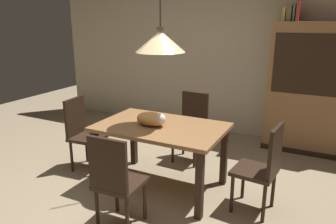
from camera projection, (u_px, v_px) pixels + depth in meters
ground at (142, 202)px, 3.43m from camera, size 10.00×10.00×0.00m
back_wall at (223, 46)px, 5.30m from camera, size 6.40×0.10×2.90m
dining_table at (161, 134)px, 3.58m from camera, size 1.40×0.90×0.75m
chair_right_side at (263, 165)px, 3.13m from camera, size 0.44×0.44×0.93m
chair_near_front at (115, 179)px, 2.87m from camera, size 0.41×0.41×0.93m
chair_far_back at (191, 124)px, 4.37m from camera, size 0.42×0.42×0.93m
chair_left_side at (83, 131)px, 4.10m from camera, size 0.43×0.43×0.93m
cat_sleeping at (152, 119)px, 3.52m from camera, size 0.39×0.22×0.16m
pendant_lamp at (160, 41)px, 3.30m from camera, size 0.52×0.52×1.30m
hutch_bookcase at (308, 91)px, 4.57m from camera, size 1.12×0.45×1.85m
book_yellow_short at (284, 15)px, 4.46m from camera, size 0.04×0.20×0.18m
book_brown_thick at (290, 13)px, 4.43m from camera, size 0.06×0.24×0.22m
book_green_slim at (295, 11)px, 4.40m from camera, size 0.03×0.20×0.26m
book_red_tall at (299, 11)px, 4.37m from camera, size 0.04×0.22×0.28m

